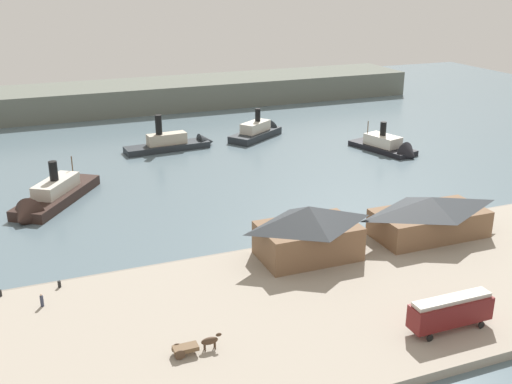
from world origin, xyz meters
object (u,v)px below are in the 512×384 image
at_px(mooring_post_west, 59,284).
at_px(ferry_departing_north, 177,143).
at_px(pedestrian_near_east_shed, 42,301).
at_px(horse_cart, 195,345).
at_px(ferry_shed_east_terminal, 308,231).
at_px(ferry_approaching_east, 49,199).
at_px(ferry_approaching_west, 260,131).
at_px(ferry_shed_customs_shed, 430,216).
at_px(mooring_post_center_west, 0,293).
at_px(street_tram, 451,311).
at_px(ferry_near_quay, 390,148).

xyz_separation_m(mooring_post_west, ferry_departing_north, (33.44, 65.01, -0.18)).
bearing_deg(pedestrian_near_east_shed, horse_cart, -47.99).
bearing_deg(ferry_shed_east_terminal, ferry_approaching_east, 131.36).
xyz_separation_m(horse_cart, mooring_post_west, (-12.83, 21.42, -0.48)).
relative_size(ferry_shed_east_terminal, pedestrian_near_east_shed, 8.36).
bearing_deg(ferry_departing_north, horse_cart, -103.41).
bearing_deg(ferry_approaching_east, ferry_approaching_west, 30.63).
bearing_deg(ferry_shed_east_terminal, ferry_shed_customs_shed, -0.61).
xyz_separation_m(ferry_shed_customs_shed, ferry_departing_north, (-23.75, 69.17, -3.09)).
distance_m(pedestrian_near_east_shed, mooring_post_center_west, 6.90).
bearing_deg(ferry_approaching_east, ferry_shed_customs_shed, -35.05).
bearing_deg(ferry_approaching_west, ferry_departing_north, -172.05).
xyz_separation_m(mooring_post_west, ferry_approaching_west, (56.99, 68.30, -0.11)).
height_order(ferry_shed_customs_shed, ferry_approaching_west, ferry_shed_customs_shed).
height_order(ferry_shed_customs_shed, street_tram, ferry_shed_customs_shed).
height_order(ferry_shed_east_terminal, horse_cart, ferry_shed_east_terminal).
bearing_deg(ferry_departing_north, street_tram, -84.44).
bearing_deg(ferry_shed_customs_shed, ferry_approaching_west, 90.15).
height_order(street_tram, mooring_post_center_west, street_tram).
bearing_deg(ferry_approaching_east, ferry_departing_north, 42.66).
bearing_deg(ferry_departing_north, ferry_shed_customs_shed, -71.05).
relative_size(mooring_post_center_west, ferry_approaching_east, 0.04).
relative_size(ferry_shed_east_terminal, ferry_approaching_east, 0.62).
bearing_deg(mooring_post_west, ferry_shed_east_terminal, -6.32).
relative_size(street_tram, ferry_departing_north, 0.46).
height_order(mooring_post_center_west, ferry_approaching_west, ferry_approaching_west).
relative_size(street_tram, horse_cart, 1.86).
bearing_deg(ferry_shed_customs_shed, mooring_post_west, 175.84).
xyz_separation_m(mooring_post_west, ferry_approaching_east, (1.08, 35.19, -0.16)).
distance_m(ferry_shed_east_terminal, horse_cart, 28.83).
xyz_separation_m(horse_cart, ferry_approaching_west, (44.17, 89.72, -0.59)).
height_order(mooring_post_west, ferry_approaching_west, ferry_approaching_west).
bearing_deg(mooring_post_west, ferry_near_quay, 27.76).
bearing_deg(ferry_near_quay, ferry_shed_customs_shed, -116.84).
distance_m(street_tram, horse_cart, 30.45).
relative_size(ferry_shed_east_terminal, mooring_post_center_west, 16.39).
relative_size(mooring_post_west, ferry_approaching_east, 0.04).
xyz_separation_m(street_tram, pedestrian_near_east_shed, (-45.00, 23.64, -1.71)).
height_order(ferry_approaching_west, ferry_approaching_east, ferry_approaching_east).
bearing_deg(ferry_approaching_west, ferry_shed_east_terminal, -106.55).
relative_size(ferry_shed_east_terminal, ferry_shed_customs_shed, 0.80).
distance_m(ferry_shed_customs_shed, mooring_post_center_west, 64.90).
bearing_deg(street_tram, ferry_shed_east_terminal, 106.13).
height_order(pedestrian_near_east_shed, ferry_departing_north, ferry_departing_north).
bearing_deg(ferry_near_quay, ferry_departing_north, 154.63).
distance_m(ferry_shed_east_terminal, ferry_approaching_east, 52.27).
distance_m(ferry_shed_customs_shed, ferry_approaching_east, 68.60).
bearing_deg(mooring_post_center_west, mooring_post_west, -2.56).
height_order(ferry_shed_east_terminal, ferry_approaching_west, ferry_shed_east_terminal).
bearing_deg(ferry_departing_north, mooring_post_center_west, -122.33).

